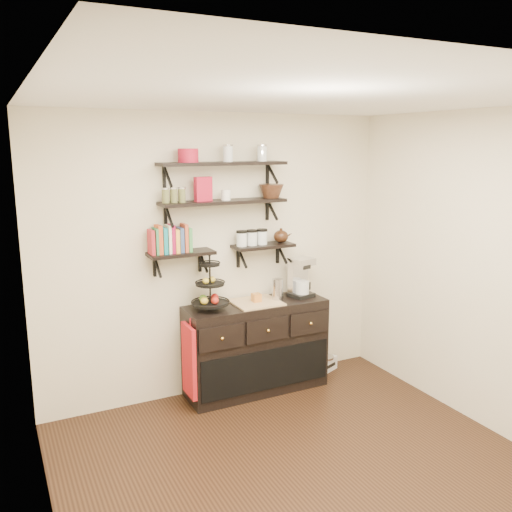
# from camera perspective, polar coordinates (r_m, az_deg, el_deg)

# --- Properties ---
(floor) EXTENTS (3.50, 3.50, 0.00)m
(floor) POSITION_cam_1_polar(r_m,az_deg,el_deg) (4.31, 6.04, -22.35)
(floor) COLOR black
(floor) RESTS_ON ground
(ceiling) EXTENTS (3.50, 3.50, 0.02)m
(ceiling) POSITION_cam_1_polar(r_m,az_deg,el_deg) (3.58, 7.00, 16.27)
(ceiling) COLOR white
(ceiling) RESTS_ON back_wall
(back_wall) EXTENTS (3.50, 0.02, 2.70)m
(back_wall) POSITION_cam_1_polar(r_m,az_deg,el_deg) (5.24, -3.95, 0.01)
(back_wall) COLOR silver
(back_wall) RESTS_ON ground
(left_wall) EXTENTS (0.02, 3.50, 2.70)m
(left_wall) POSITION_cam_1_polar(r_m,az_deg,el_deg) (3.18, -21.41, -8.61)
(left_wall) COLOR silver
(left_wall) RESTS_ON ground
(right_wall) EXTENTS (0.02, 3.50, 2.70)m
(right_wall) POSITION_cam_1_polar(r_m,az_deg,el_deg) (4.88, 24.03, -1.86)
(right_wall) COLOR silver
(right_wall) RESTS_ON ground
(shelf_top) EXTENTS (1.20, 0.27, 0.23)m
(shelf_top) POSITION_cam_1_polar(r_m,az_deg,el_deg) (5.01, -3.51, 9.66)
(shelf_top) COLOR black
(shelf_top) RESTS_ON back_wall
(shelf_mid) EXTENTS (1.20, 0.27, 0.23)m
(shelf_mid) POSITION_cam_1_polar(r_m,az_deg,el_deg) (5.03, -3.46, 5.67)
(shelf_mid) COLOR black
(shelf_mid) RESTS_ON back_wall
(shelf_low_left) EXTENTS (0.60, 0.25, 0.23)m
(shelf_low_left) POSITION_cam_1_polar(r_m,az_deg,el_deg) (4.97, -7.92, 0.20)
(shelf_low_left) COLOR black
(shelf_low_left) RESTS_ON back_wall
(shelf_low_right) EXTENTS (0.60, 0.25, 0.23)m
(shelf_low_right) POSITION_cam_1_polar(r_m,az_deg,el_deg) (5.29, 0.73, 1.02)
(shelf_low_right) COLOR black
(shelf_low_right) RESTS_ON back_wall
(cookbooks) EXTENTS (0.36, 0.15, 0.26)m
(cookbooks) POSITION_cam_1_polar(r_m,az_deg,el_deg) (4.91, -8.93, 1.67)
(cookbooks) COLOR #A3242B
(cookbooks) RESTS_ON shelf_low_left
(glass_canisters) EXTENTS (0.32, 0.10, 0.13)m
(glass_canisters) POSITION_cam_1_polar(r_m,az_deg,el_deg) (5.22, -0.43, 1.84)
(glass_canisters) COLOR silver
(glass_canisters) RESTS_ON shelf_low_right
(sideboard) EXTENTS (1.40, 0.50, 0.92)m
(sideboard) POSITION_cam_1_polar(r_m,az_deg,el_deg) (5.40, 0.01, -9.53)
(sideboard) COLOR black
(sideboard) RESTS_ON floor
(fruit_stand) EXTENTS (0.35, 0.35, 0.51)m
(fruit_stand) POSITION_cam_1_polar(r_m,az_deg,el_deg) (5.02, -4.83, -3.72)
(fruit_stand) COLOR black
(fruit_stand) RESTS_ON sideboard
(candle) EXTENTS (0.08, 0.08, 0.08)m
(candle) POSITION_cam_1_polar(r_m,az_deg,el_deg) (5.24, 0.03, -4.39)
(candle) COLOR #BC6F2B
(candle) RESTS_ON sideboard
(coffee_maker) EXTENTS (0.26, 0.25, 0.40)m
(coffee_maker) POSITION_cam_1_polar(r_m,az_deg,el_deg) (5.46, 4.66, -2.30)
(coffee_maker) COLOR black
(coffee_maker) RESTS_ON sideboard
(thermal_carafe) EXTENTS (0.11, 0.11, 0.22)m
(thermal_carafe) POSITION_cam_1_polar(r_m,az_deg,el_deg) (5.31, 2.28, -3.58)
(thermal_carafe) COLOR silver
(thermal_carafe) RESTS_ON sideboard
(apron) EXTENTS (0.04, 0.29, 0.67)m
(apron) POSITION_cam_1_polar(r_m,az_deg,el_deg) (5.04, -7.05, -10.90)
(apron) COLOR #A01113
(apron) RESTS_ON sideboard
(radio) EXTENTS (0.30, 0.24, 0.16)m
(radio) POSITION_cam_1_polar(r_m,az_deg,el_deg) (6.02, 7.31, -11.14)
(radio) COLOR silver
(radio) RESTS_ON floor
(recipe_box) EXTENTS (0.17, 0.08, 0.22)m
(recipe_box) POSITION_cam_1_polar(r_m,az_deg,el_deg) (4.95, -5.58, 7.02)
(recipe_box) COLOR #A6132B
(recipe_box) RESTS_ON shelf_mid
(walnut_bowl) EXTENTS (0.24, 0.24, 0.13)m
(walnut_bowl) POSITION_cam_1_polar(r_m,az_deg,el_deg) (5.24, 1.62, 6.84)
(walnut_bowl) COLOR black
(walnut_bowl) RESTS_ON shelf_mid
(ramekins) EXTENTS (0.09, 0.09, 0.10)m
(ramekins) POSITION_cam_1_polar(r_m,az_deg,el_deg) (5.03, -3.20, 6.43)
(ramekins) COLOR white
(ramekins) RESTS_ON shelf_mid
(teapot) EXTENTS (0.23, 0.19, 0.15)m
(teapot) POSITION_cam_1_polar(r_m,az_deg,el_deg) (5.36, 2.65, 2.19)
(teapot) COLOR black
(teapot) RESTS_ON shelf_low_right
(red_pot) EXTENTS (0.18, 0.18, 0.12)m
(red_pot) POSITION_cam_1_polar(r_m,az_deg,el_deg) (4.88, -7.15, 10.46)
(red_pot) COLOR #A6132B
(red_pot) RESTS_ON shelf_top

